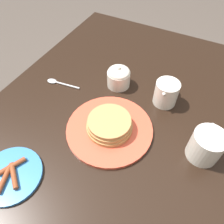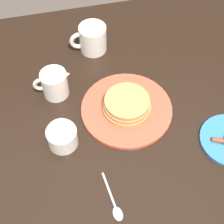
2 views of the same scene
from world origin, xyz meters
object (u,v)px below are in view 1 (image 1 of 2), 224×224
Objects in this scene: creamer_pitcher at (166,93)px; sugar_bowl at (119,77)px; side_plate_bacon at (11,175)px; pancake_plate at (109,127)px; coffee_mug at (206,145)px; spoon at (58,83)px.

creamer_pitcher is 0.19m from sugar_bowl.
sugar_bowl is at bearing -12.29° from side_plate_bacon.
side_plate_bacon is at bearing 167.71° from sugar_bowl.
side_plate_bacon is (-0.26, 0.17, -0.01)m from pancake_plate.
coffee_mug is at bearing -79.78° from pancake_plate.
creamer_pitcher is at bearing 48.32° from coffee_mug.
creamer_pitcher reaches higher than spoon.
sugar_bowl is at bearing -64.69° from spoon.
sugar_bowl is 0.24m from spoon.
spoon is at bearing 69.71° from pancake_plate.
side_plate_bacon is 1.25× the size of spoon.
creamer_pitcher is at bearing -91.66° from sugar_bowl.
creamer_pitcher is 0.41m from spoon.
spoon is at bearing 84.62° from coffee_mug.
pancake_plate is 2.01× the size of spoon.
coffee_mug is at bearing -95.38° from spoon.
pancake_plate is at bearing -110.29° from spoon.
pancake_plate is 0.22m from sugar_bowl.
side_plate_bacon is 1.37× the size of coffee_mug.
pancake_plate is 2.19× the size of coffee_mug.
sugar_bowl is (0.47, -0.10, 0.03)m from side_plate_bacon.
side_plate_bacon is 1.96× the size of sugar_bowl.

